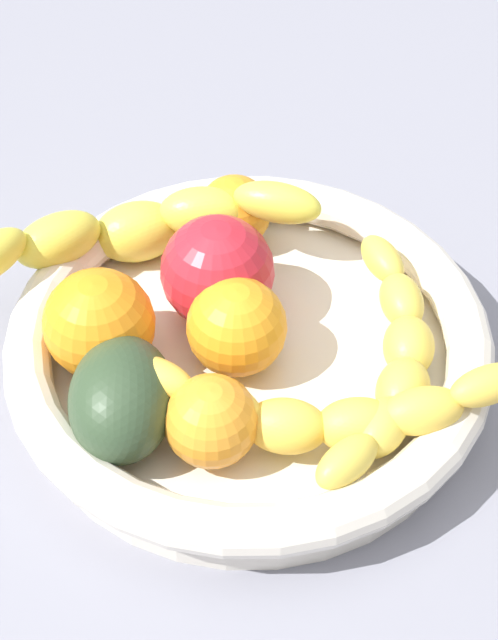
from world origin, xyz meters
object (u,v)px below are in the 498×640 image
object	(u,v)px
banana_draped_left	(321,411)
orange_mid_right	(99,324)
fruit_bowl	(249,347)
tomato_red	(217,272)
orange_mid_left	(241,331)
banana_draped_right	(133,229)
avocado_dark	(120,397)
orange_front	(211,421)
orange_rear	(234,211)
banana_arching_top	(393,361)

from	to	relation	value
banana_draped_left	orange_mid_right	world-z (taller)	orange_mid_right
fruit_bowl	tomato_red	world-z (taller)	tomato_red
orange_mid_left	orange_mid_right	distance (cm)	8.51
banana_draped_right	orange_mid_left	size ratio (longest dim) A/B	3.78
banana_draped_left	banana_draped_right	world-z (taller)	banana_draped_right
banana_draped_right	avocado_dark	distance (cm)	13.61
fruit_bowl	banana_draped_right	bearing A→B (deg)	-85.35
orange_front	avocado_dark	xyz separation A→B (cm)	(3.00, -4.48, 0.23)
tomato_red	orange_rear	bearing A→B (deg)	-137.86
orange_rear	orange_mid_right	bearing A→B (deg)	14.80
banana_draped_right	orange_front	size ratio (longest dim) A/B	4.32
fruit_bowl	orange_front	size ratio (longest dim) A/B	5.62
fruit_bowl	orange_front	distance (cm)	7.92
banana_arching_top	tomato_red	size ratio (longest dim) A/B	2.28
banana_arching_top	orange_front	world-z (taller)	orange_front
banana_arching_top	orange_mid_left	distance (cm)	9.16
orange_mid_left	fruit_bowl	bearing A→B (deg)	-155.20
fruit_bowl	banana_arching_top	world-z (taller)	banana_arching_top
banana_draped_right	avocado_dark	bearing A→B (deg)	51.67
banana_draped_left	banana_arching_top	size ratio (longest dim) A/B	1.12
orange_mid_right	orange_front	bearing A→B (deg)	95.84
banana_draped_left	banana_arching_top	bearing A→B (deg)	-177.64
banana_draped_left	orange_rear	distance (cm)	18.06
orange_rear	fruit_bowl	bearing A→B (deg)	55.47
orange_mid_right	banana_draped_right	bearing A→B (deg)	-138.71
banana_draped_left	orange_mid_right	distance (cm)	14.32
orange_mid_right	avocado_dark	world-z (taller)	orange_mid_right
orange_mid_right	avocado_dark	xyz separation A→B (cm)	(2.03, 5.04, -0.47)
banana_draped_right	orange_rear	world-z (taller)	banana_draped_right
banana_draped_right	tomato_red	distance (cm)	7.06
banana_arching_top	avocado_dark	xyz separation A→B (cm)	(14.14, -7.70, 0.64)
banana_draped_right	avocado_dark	xyz separation A→B (cm)	(8.43, 10.67, -0.50)
banana_arching_top	orange_mid_right	xyz separation A→B (cm)	(12.11, -12.74, 1.11)
banana_arching_top	orange_mid_right	world-z (taller)	orange_mid_right
banana_draped_left	tomato_red	world-z (taller)	tomato_red
banana_draped_left	orange_rear	bearing A→B (deg)	-113.88
banana_arching_top	orange_rear	bearing A→B (deg)	-94.22
tomato_red	avocado_dark	world-z (taller)	tomato_red
banana_draped_right	orange_front	distance (cm)	16.11
orange_rear	orange_front	bearing A→B (deg)	46.58
banana_arching_top	avocado_dark	bearing A→B (deg)	-28.55
orange_mid_left	avocado_dark	world-z (taller)	orange_mid_left
orange_mid_right	tomato_red	xyz separation A→B (cm)	(-8.06, 1.24, 0.23)
orange_mid_left	tomato_red	distance (cm)	4.80
banana_arching_top	orange_front	xyz separation A→B (cm)	(11.14, -3.22, 0.40)
banana_draped_left	orange_front	distance (cm)	6.11
banana_draped_left	orange_mid_right	bearing A→B (deg)	-65.21
banana_draped_left	banana_draped_right	distance (cm)	18.63
orange_mid_right	tomato_red	bearing A→B (deg)	171.26
orange_front	orange_mid_right	xyz separation A→B (cm)	(0.97, -9.52, 0.70)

